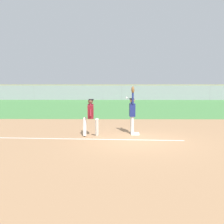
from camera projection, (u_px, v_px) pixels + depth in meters
name	position (u px, v px, depth m)	size (l,w,h in m)	color
ground_plane	(137.00, 141.00, 10.73)	(76.69, 76.69, 0.00)	tan
outfield_grass	(124.00, 106.00, 26.53)	(49.89, 19.17, 0.01)	#4C8C47
chalk_foul_line	(46.00, 138.00, 11.15)	(12.00, 0.10, 0.01)	white
first_base	(135.00, 134.00, 11.99)	(0.38, 0.38, 0.08)	white
fielder	(132.00, 111.00, 12.04)	(0.28, 0.89, 2.28)	silver
runner	(91.00, 115.00, 11.52)	(0.75, 0.84, 1.72)	white
baseball	(127.00, 98.00, 11.78)	(0.07, 0.07, 0.07)	white
outfield_fence	(122.00, 92.00, 35.93)	(49.97, 0.08, 2.14)	#93999E
parked_car_green	(93.00, 94.00, 39.01)	(4.51, 2.33, 1.25)	#1E6B33
parked_car_black	(135.00, 94.00, 38.41)	(4.42, 2.16, 1.25)	black
parked_car_red	(174.00, 94.00, 38.92)	(4.59, 2.51, 1.25)	#B21E1E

